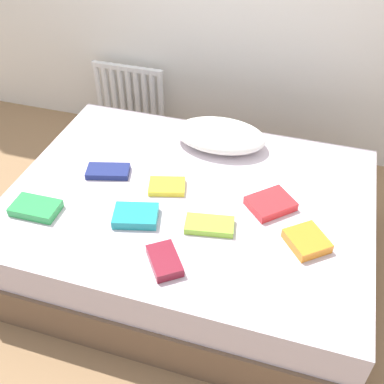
{
  "coord_description": "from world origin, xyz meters",
  "views": [
    {
      "loc": [
        0.57,
        -1.81,
        2.16
      ],
      "look_at": [
        0.0,
        0.05,
        0.48
      ],
      "focal_mm": 43.07,
      "sensor_mm": 36.0,
      "label": 1
    }
  ],
  "objects": [
    {
      "name": "textbook_red",
      "position": [
        0.44,
        0.03,
        0.52
      ],
      "size": [
        0.29,
        0.29,
        0.05
      ],
      "primitive_type": "cube",
      "rotation": [
        0.0,
        0.0,
        0.76
      ],
      "color": "red",
      "rests_on": "bed"
    },
    {
      "name": "pillow",
      "position": [
        0.04,
        0.51,
        0.57
      ],
      "size": [
        0.57,
        0.35,
        0.14
      ],
      "primitive_type": "ellipsoid",
      "color": "white",
      "rests_on": "bed"
    },
    {
      "name": "radiator",
      "position": [
        -0.88,
        1.2,
        0.34
      ],
      "size": [
        0.58,
        0.04,
        0.49
      ],
      "color": "white",
      "rests_on": "ground"
    },
    {
      "name": "textbook_orange",
      "position": [
        0.65,
        -0.18,
        0.53
      ],
      "size": [
        0.25,
        0.26,
        0.05
      ],
      "primitive_type": "cube",
      "rotation": [
        0.0,
        0.0,
        -0.89
      ],
      "color": "orange",
      "rests_on": "bed"
    },
    {
      "name": "textbook_maroon",
      "position": [
        0.04,
        -0.5,
        0.52
      ],
      "size": [
        0.22,
        0.24,
        0.05
      ],
      "primitive_type": "cube",
      "rotation": [
        0.0,
        0.0,
        -0.94
      ],
      "color": "maroon",
      "rests_on": "bed"
    },
    {
      "name": "bed",
      "position": [
        0.0,
        0.0,
        0.25
      ],
      "size": [
        2.0,
        1.5,
        0.5
      ],
      "color": "brown",
      "rests_on": "ground"
    },
    {
      "name": "textbook_navy",
      "position": [
        -0.5,
        0.04,
        0.52
      ],
      "size": [
        0.27,
        0.19,
        0.04
      ],
      "primitive_type": "cube",
      "rotation": [
        0.0,
        0.0,
        0.27
      ],
      "color": "navy",
      "rests_on": "bed"
    },
    {
      "name": "textbook_teal",
      "position": [
        -0.21,
        -0.26,
        0.52
      ],
      "size": [
        0.26,
        0.21,
        0.05
      ],
      "primitive_type": "cube",
      "rotation": [
        0.0,
        0.0,
        0.25
      ],
      "color": "teal",
      "rests_on": "bed"
    },
    {
      "name": "textbook_lime",
      "position": [
        0.17,
        -0.21,
        0.52
      ],
      "size": [
        0.26,
        0.17,
        0.04
      ],
      "primitive_type": "cube",
      "rotation": [
        0.0,
        0.0,
        0.17
      ],
      "color": "#8CC638",
      "rests_on": "bed"
    },
    {
      "name": "textbook_green",
      "position": [
        -0.73,
        -0.36,
        0.52
      ],
      "size": [
        0.25,
        0.16,
        0.05
      ],
      "primitive_type": "cube",
      "rotation": [
        0.0,
        0.0,
        0.02
      ],
      "color": "green",
      "rests_on": "bed"
    },
    {
      "name": "ground_plane",
      "position": [
        0.0,
        0.0,
        0.0
      ],
      "size": [
        8.0,
        8.0,
        0.0
      ],
      "primitive_type": "plane",
      "color": "#93704C"
    },
    {
      "name": "textbook_yellow",
      "position": [
        -0.13,
        0.02,
        0.52
      ],
      "size": [
        0.23,
        0.19,
        0.03
      ],
      "primitive_type": "cube",
      "rotation": [
        0.0,
        0.0,
        0.27
      ],
      "color": "yellow",
      "rests_on": "bed"
    }
  ]
}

